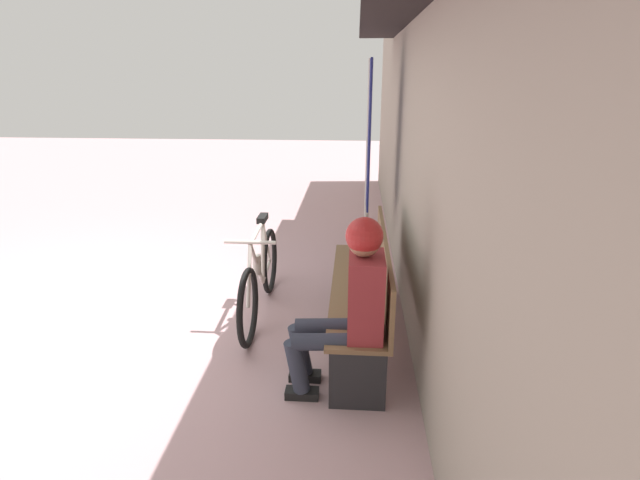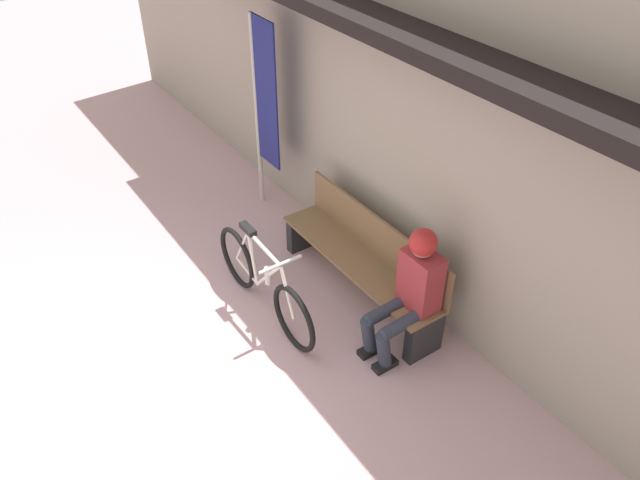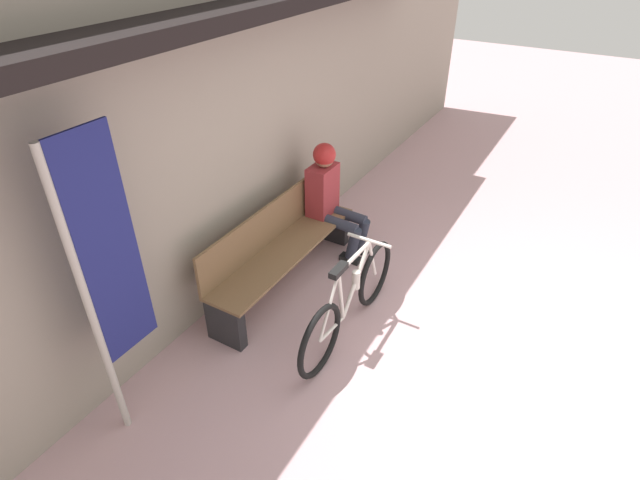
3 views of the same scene
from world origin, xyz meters
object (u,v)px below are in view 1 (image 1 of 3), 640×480
object	(u,v)px
bicycle	(260,278)
banner_pole	(369,144)
person_seated	(351,297)
park_bench_near	(366,289)

from	to	relation	value
bicycle	banner_pole	size ratio (longest dim) A/B	0.75
bicycle	person_seated	xyz separation A→B (m)	(1.05, 0.79, 0.34)
park_bench_near	bicycle	distance (m)	0.95
park_bench_near	person_seated	bearing A→B (deg)	-8.45
bicycle	banner_pole	world-z (taller)	banner_pole
person_seated	park_bench_near	bearing A→B (deg)	171.55
park_bench_near	banner_pole	bearing A→B (deg)	178.89
bicycle	banner_pole	distance (m)	2.00
park_bench_near	bicycle	world-z (taller)	bicycle
park_bench_near	person_seated	size ratio (longest dim) A/B	1.61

